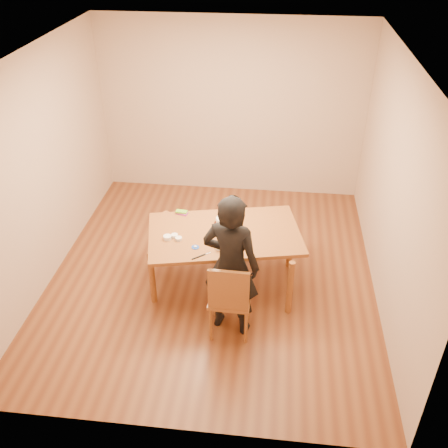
# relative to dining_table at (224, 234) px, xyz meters

# --- Properties ---
(room_shell) EXTENTS (4.00, 4.50, 2.70)m
(room_shell) POSITION_rel_dining_table_xyz_m (-0.17, 0.51, 0.62)
(room_shell) COLOR #5F2F17
(room_shell) RESTS_ON ground
(dining_table) EXTENTS (1.93, 1.39, 0.04)m
(dining_table) POSITION_rel_dining_table_xyz_m (0.00, 0.00, 0.00)
(dining_table) COLOR brown
(dining_table) RESTS_ON floor
(dining_chair) EXTENTS (0.45, 0.45, 0.04)m
(dining_chair) POSITION_rel_dining_table_xyz_m (0.15, -0.77, -0.28)
(dining_chair) COLOR brown
(dining_chair) RESTS_ON floor
(cake_plate) EXTENTS (0.28, 0.28, 0.02)m
(cake_plate) POSITION_rel_dining_table_xyz_m (-0.00, 0.15, 0.03)
(cake_plate) COLOR red
(cake_plate) RESTS_ON dining_table
(cake) EXTENTS (0.23, 0.23, 0.07)m
(cake) POSITION_rel_dining_table_xyz_m (-0.00, 0.15, 0.08)
(cake) COLOR white
(cake) RESTS_ON cake_plate
(frosting_dome) EXTENTS (0.23, 0.23, 0.03)m
(frosting_dome) POSITION_rel_dining_table_xyz_m (-0.00, 0.15, 0.13)
(frosting_dome) COLOR white
(frosting_dome) RESTS_ON cake
(frosting_tub) EXTENTS (0.09, 0.09, 0.08)m
(frosting_tub) POSITION_rel_dining_table_xyz_m (-0.02, -0.33, 0.06)
(frosting_tub) COLOR white
(frosting_tub) RESTS_ON dining_table
(frosting_lid) EXTENTS (0.09, 0.09, 0.01)m
(frosting_lid) POSITION_rel_dining_table_xyz_m (-0.29, -0.34, 0.03)
(frosting_lid) COLOR #1B43B4
(frosting_lid) RESTS_ON dining_table
(frosting_dollop) EXTENTS (0.04, 0.04, 0.02)m
(frosting_dollop) POSITION_rel_dining_table_xyz_m (-0.29, -0.34, 0.04)
(frosting_dollop) COLOR white
(frosting_dollop) RESTS_ON frosting_lid
(ramekin_green) EXTENTS (0.08, 0.08, 0.04)m
(ramekin_green) POSITION_rel_dining_table_xyz_m (-0.50, -0.21, 0.04)
(ramekin_green) COLOR white
(ramekin_green) RESTS_ON dining_table
(ramekin_yellow) EXTENTS (0.08, 0.08, 0.04)m
(ramekin_yellow) POSITION_rel_dining_table_xyz_m (-0.56, -0.16, 0.04)
(ramekin_yellow) COLOR white
(ramekin_yellow) RESTS_ON dining_table
(ramekin_multi) EXTENTS (0.09, 0.09, 0.04)m
(ramekin_multi) POSITION_rel_dining_table_xyz_m (-0.63, -0.21, 0.04)
(ramekin_multi) COLOR white
(ramekin_multi) RESTS_ON dining_table
(candy_box_pink) EXTENTS (0.15, 0.10, 0.02)m
(candy_box_pink) POSITION_rel_dining_table_xyz_m (-0.56, 0.34, 0.03)
(candy_box_pink) COLOR #DB33B4
(candy_box_pink) RESTS_ON dining_table
(candy_box_green) EXTENTS (0.14, 0.08, 0.02)m
(candy_box_green) POSITION_rel_dining_table_xyz_m (-0.57, 0.34, 0.05)
(candy_box_green) COLOR green
(candy_box_green) RESTS_ON candy_box_pink
(spatula) EXTENTS (0.14, 0.12, 0.01)m
(spatula) POSITION_rel_dining_table_xyz_m (-0.22, -0.51, 0.03)
(spatula) COLOR black
(spatula) RESTS_ON dining_table
(person) EXTENTS (0.68, 0.53, 1.67)m
(person) POSITION_rel_dining_table_xyz_m (0.15, -0.73, 0.10)
(person) COLOR black
(person) RESTS_ON floor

